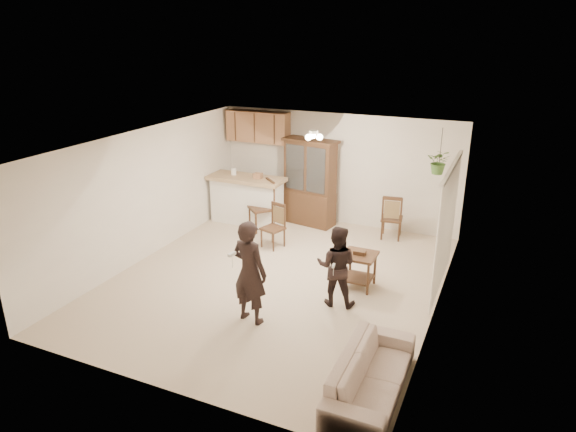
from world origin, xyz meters
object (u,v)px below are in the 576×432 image
at_px(adult, 249,267).
at_px(chair_bar, 273,235).
at_px(sofa, 371,368).
at_px(chair_hutch_left, 262,216).
at_px(child, 336,266).
at_px(side_table, 359,270).
at_px(chair_hutch_right, 391,226).
at_px(china_hutch, 310,183).

distance_m(adult, chair_bar, 2.90).
xyz_separation_m(sofa, adult, (-2.13, 0.91, 0.53)).
bearing_deg(chair_bar, adult, -54.19).
bearing_deg(sofa, chair_hutch_left, 39.68).
bearing_deg(child, chair_bar, -50.59).
bearing_deg(chair_hutch_left, side_table, 10.55).
relative_size(adult, chair_bar, 1.99).
bearing_deg(adult, chair_hutch_left, -55.39).
xyz_separation_m(chair_hutch_left, chair_hutch_right, (2.75, 0.69, -0.04)).
relative_size(side_table, chair_bar, 0.75).
bearing_deg(adult, side_table, -114.44).
relative_size(china_hutch, chair_bar, 2.16).
xyz_separation_m(china_hutch, side_table, (1.92, -2.53, -0.65)).
bearing_deg(child, side_table, -113.38).
distance_m(child, side_table, 0.81).
distance_m(china_hutch, chair_hutch_left, 1.32).
xyz_separation_m(adult, chair_hutch_right, (1.19, 4.16, -0.62)).
relative_size(side_table, chair_hutch_right, 0.70).
height_order(adult, child, adult).
bearing_deg(sofa, side_table, 19.15).
bearing_deg(sofa, child, 29.62).
bearing_deg(chair_bar, chair_hutch_right, 52.32).
relative_size(adult, china_hutch, 0.92).
bearing_deg(adult, china_hutch, -69.92).
xyz_separation_m(adult, chair_hutch_left, (-1.56, 3.47, -0.58)).
height_order(sofa, adult, adult).
distance_m(side_table, chair_hutch_right, 2.44).
height_order(adult, chair_hutch_right, adult).
relative_size(china_hutch, side_table, 2.86).
xyz_separation_m(adult, side_table, (1.20, 1.72, -0.58)).
bearing_deg(side_table, china_hutch, 127.19).
bearing_deg(china_hutch, adult, -70.59).
height_order(china_hutch, chair_hutch_left, china_hutch).
distance_m(sofa, chair_hutch_right, 5.15).
bearing_deg(side_table, chair_hutch_left, 147.62).
bearing_deg(child, adult, 34.99).
relative_size(child, china_hutch, 0.69).
xyz_separation_m(child, china_hutch, (-1.75, 3.24, 0.29)).
bearing_deg(adult, chair_hutch_right, -95.57).
xyz_separation_m(china_hutch, chair_hutch_left, (-0.83, -0.79, -0.65)).
xyz_separation_m(chair_bar, chair_hutch_right, (2.09, 1.48, 0.02)).
relative_size(sofa, side_table, 2.74).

